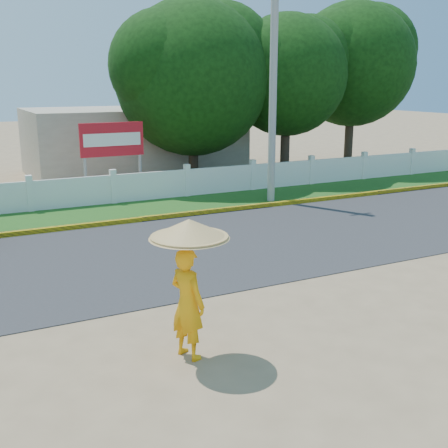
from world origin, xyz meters
TOP-DOWN VIEW (x-y plane):
  - ground at (0.00, 0.00)m, footprint 120.00×120.00m
  - road at (0.00, 4.50)m, footprint 60.00×7.00m
  - grass_verge at (0.00, 9.75)m, footprint 60.00×3.50m
  - curb at (0.00, 8.05)m, footprint 40.00×0.18m
  - fence at (0.00, 11.20)m, footprint 40.00×0.10m
  - building_near at (3.00, 18.00)m, footprint 10.00×6.00m
  - utility_pole at (5.50, 8.89)m, footprint 0.28×0.28m
  - monk_with_parasol at (-2.27, -1.21)m, footprint 1.30×1.30m
  - billboard at (0.34, 12.30)m, footprint 2.50×0.13m
  - tree_row at (2.93, 14.24)m, footprint 31.70×7.45m

SIDE VIEW (x-z plane):
  - ground at x=0.00m, z-range 0.00..0.00m
  - road at x=0.00m, z-range 0.00..0.02m
  - grass_verge at x=0.00m, z-range 0.00..0.03m
  - curb at x=0.00m, z-range 0.00..0.16m
  - fence at x=0.00m, z-range 0.00..1.10m
  - monk_with_parasol at x=-2.27m, z-range 0.36..2.73m
  - building_near at x=3.00m, z-range 0.00..3.20m
  - billboard at x=0.34m, z-range 0.67..3.62m
  - utility_pole at x=5.50m, z-range 0.00..8.86m
  - tree_row at x=2.93m, z-range 0.62..9.05m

